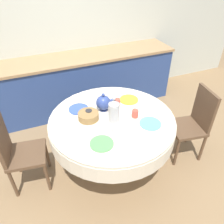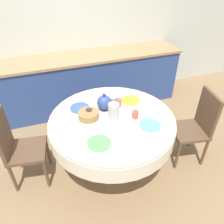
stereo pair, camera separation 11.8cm
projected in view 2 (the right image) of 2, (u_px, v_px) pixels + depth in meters
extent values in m
plane|color=#8E704C|center=(112.00, 164.00, 2.81)|extent=(12.00, 12.00, 0.00)
cube|color=beige|center=(74.00, 25.00, 3.42)|extent=(7.00, 0.05, 2.60)
cube|color=#2D4784|center=(83.00, 83.00, 3.67)|extent=(3.20, 0.60, 0.88)
cube|color=#A37F56|center=(81.00, 57.00, 3.40)|extent=(3.24, 0.64, 0.04)
cylinder|color=brown|center=(112.00, 163.00, 2.79)|extent=(0.44, 0.44, 0.04)
cylinder|color=brown|center=(112.00, 148.00, 2.63)|extent=(0.11, 0.11, 0.50)
cylinder|color=silver|center=(112.00, 127.00, 2.43)|extent=(1.38, 1.38, 0.18)
cylinder|color=silver|center=(112.00, 119.00, 2.37)|extent=(1.37, 1.37, 0.03)
cube|color=brown|center=(188.00, 131.00, 2.68)|extent=(0.46, 0.46, 0.04)
cube|color=brown|center=(208.00, 112.00, 2.55)|extent=(0.10, 0.38, 0.49)
cylinder|color=brown|center=(177.00, 156.00, 2.65)|extent=(0.04, 0.04, 0.41)
cylinder|color=brown|center=(167.00, 137.00, 2.93)|extent=(0.04, 0.04, 0.41)
cylinder|color=brown|center=(204.00, 152.00, 2.69)|extent=(0.04, 0.04, 0.41)
cylinder|color=brown|center=(191.00, 134.00, 2.98)|extent=(0.04, 0.04, 0.41)
cube|color=brown|center=(27.00, 151.00, 2.41)|extent=(0.46, 0.46, 0.04)
cube|color=brown|center=(3.00, 134.00, 2.23)|extent=(0.09, 0.38, 0.49)
cylinder|color=brown|center=(48.00, 151.00, 2.71)|extent=(0.04, 0.04, 0.41)
cylinder|color=brown|center=(46.00, 174.00, 2.43)|extent=(0.04, 0.04, 0.41)
cylinder|color=brown|center=(18.00, 155.00, 2.66)|extent=(0.04, 0.04, 0.41)
cylinder|color=brown|center=(13.00, 179.00, 2.38)|extent=(0.04, 0.04, 0.41)
cylinder|color=#5BA85B|center=(99.00, 143.00, 2.04)|extent=(0.23, 0.23, 0.01)
cylinder|color=white|center=(113.00, 130.00, 2.14)|extent=(0.07, 0.07, 0.09)
cylinder|color=#60BCB7|center=(150.00, 125.00, 2.25)|extent=(0.23, 0.23, 0.01)
cylinder|color=#CC4C3D|center=(135.00, 114.00, 2.34)|extent=(0.07, 0.07, 0.09)
cylinder|color=#3856AD|center=(80.00, 108.00, 2.51)|extent=(0.23, 0.23, 0.01)
cylinder|color=#28282D|center=(89.00, 113.00, 2.37)|extent=(0.07, 0.07, 0.09)
cylinder|color=yellow|center=(131.00, 100.00, 2.64)|extent=(0.23, 0.23, 0.01)
cylinder|color=#CC4C3D|center=(119.00, 103.00, 2.53)|extent=(0.07, 0.07, 0.09)
cylinder|color=#B2B2B7|center=(113.00, 113.00, 2.26)|extent=(0.12, 0.12, 0.21)
cone|color=#B2B2B7|center=(113.00, 102.00, 2.18)|extent=(0.10, 0.10, 0.05)
sphere|color=#B2B2B7|center=(114.00, 99.00, 2.16)|extent=(0.03, 0.03, 0.03)
cylinder|color=#33478E|center=(104.00, 109.00, 2.49)|extent=(0.09, 0.09, 0.01)
sphere|color=#33478E|center=(104.00, 102.00, 2.44)|extent=(0.17, 0.17, 0.17)
cylinder|color=#33478E|center=(113.00, 100.00, 2.46)|extent=(0.10, 0.03, 0.06)
sphere|color=#33478E|center=(104.00, 95.00, 2.38)|extent=(0.04, 0.04, 0.04)
cylinder|color=olive|center=(89.00, 115.00, 2.34)|extent=(0.22, 0.22, 0.08)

